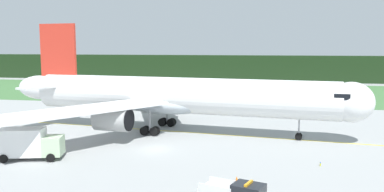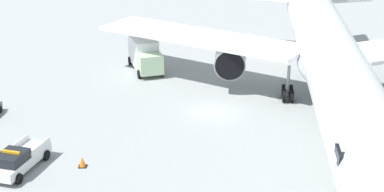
% 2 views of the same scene
% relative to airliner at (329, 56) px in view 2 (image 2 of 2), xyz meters
% --- Properties ---
extents(ground, '(320.00, 320.00, 0.00)m').
position_rel_airliner_xyz_m(ground, '(0.07, -10.00, -4.99)').
color(ground, '#969999').
extents(taxiway_centerline_main, '(67.47, 8.52, 0.01)m').
position_rel_airliner_xyz_m(taxiway_centerline_main, '(0.91, -0.11, -4.98)').
color(taxiway_centerline_main, yellow).
rests_on(taxiway_centerline_main, ground).
extents(airliner, '(51.77, 44.70, 15.26)m').
position_rel_airliner_xyz_m(airliner, '(0.00, 0.00, 0.00)').
color(airliner, white).
rests_on(airliner, ground).
extents(ops_pickup_truck, '(5.98, 3.68, 1.94)m').
position_rel_airliner_xyz_m(ops_pickup_truck, '(10.88, -24.82, -4.08)').
color(ops_pickup_truck, silver).
rests_on(ops_pickup_truck, ground).
extents(catering_truck, '(6.78, 4.00, 3.50)m').
position_rel_airliner_xyz_m(catering_truck, '(-11.80, -16.45, -3.22)').
color(catering_truck, '#ADCAA2').
rests_on(catering_truck, ground).
extents(apron_cone, '(0.62, 0.62, 0.78)m').
position_rel_airliner_xyz_m(apron_cone, '(10.41, -20.35, -4.61)').
color(apron_cone, black).
rests_on(apron_cone, ground).
extents(taxiway_edge_light_west, '(0.12, 0.12, 0.49)m').
position_rel_airliner_xyz_m(taxiway_edge_light_west, '(-22.12, -13.32, -4.72)').
color(taxiway_edge_light_west, yellow).
rests_on(taxiway_edge_light_west, ground).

